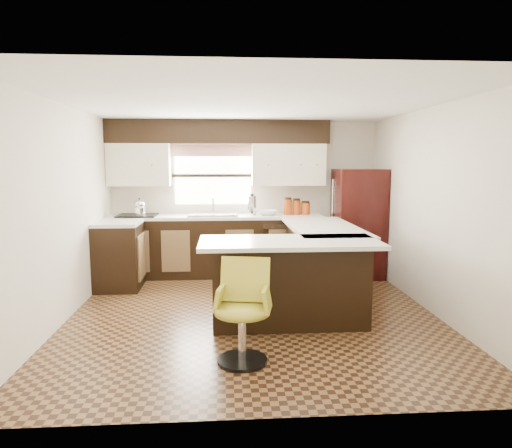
{
  "coord_description": "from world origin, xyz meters",
  "views": [
    {
      "loc": [
        -0.32,
        -5.13,
        1.76
      ],
      "look_at": [
        0.07,
        0.45,
        1.0
      ],
      "focal_mm": 32.0,
      "sensor_mm": 36.0,
      "label": 1
    }
  ],
  "objects": [
    {
      "name": "floor",
      "position": [
        0.0,
        0.0,
        0.0
      ],
      "size": [
        4.4,
        4.4,
        0.0
      ],
      "primitive_type": "plane",
      "color": "#49301A",
      "rests_on": "ground"
    },
    {
      "name": "ceiling",
      "position": [
        0.0,
        0.0,
        2.4
      ],
      "size": [
        4.4,
        4.4,
        0.0
      ],
      "primitive_type": "plane",
      "rotation": [
        3.14,
        0.0,
        0.0
      ],
      "color": "silver",
      "rests_on": "wall_back"
    },
    {
      "name": "wall_back",
      "position": [
        0.0,
        2.2,
        1.2
      ],
      "size": [
        4.4,
        0.0,
        4.4
      ],
      "primitive_type": "plane",
      "rotation": [
        1.57,
        0.0,
        0.0
      ],
      "color": "beige",
      "rests_on": "floor"
    },
    {
      "name": "wall_front",
      "position": [
        0.0,
        -2.2,
        1.2
      ],
      "size": [
        4.4,
        0.0,
        4.4
      ],
      "primitive_type": "plane",
      "rotation": [
        -1.57,
        0.0,
        0.0
      ],
      "color": "beige",
      "rests_on": "floor"
    },
    {
      "name": "wall_left",
      "position": [
        -2.1,
        0.0,
        1.2
      ],
      "size": [
        0.0,
        4.4,
        4.4
      ],
      "primitive_type": "plane",
      "rotation": [
        1.57,
        0.0,
        1.57
      ],
      "color": "beige",
      "rests_on": "floor"
    },
    {
      "name": "wall_right",
      "position": [
        2.1,
        0.0,
        1.2
      ],
      "size": [
        0.0,
        4.4,
        4.4
      ],
      "primitive_type": "plane",
      "rotation": [
        1.57,
        0.0,
        -1.57
      ],
      "color": "beige",
      "rests_on": "floor"
    },
    {
      "name": "base_cab_back",
      "position": [
        -0.45,
        1.9,
        0.45
      ],
      "size": [
        3.3,
        0.6,
        0.9
      ],
      "primitive_type": "cube",
      "color": "black",
      "rests_on": "floor"
    },
    {
      "name": "base_cab_left",
      "position": [
        -1.8,
        1.25,
        0.45
      ],
      "size": [
        0.6,
        0.7,
        0.9
      ],
      "primitive_type": "cube",
      "color": "black",
      "rests_on": "floor"
    },
    {
      "name": "counter_back",
      "position": [
        -0.45,
        1.9,
        0.92
      ],
      "size": [
        3.3,
        0.6,
        0.04
      ],
      "primitive_type": "cube",
      "color": "silver",
      "rests_on": "base_cab_back"
    },
    {
      "name": "counter_left",
      "position": [
        -1.8,
        1.25,
        0.92
      ],
      "size": [
        0.6,
        0.7,
        0.04
      ],
      "primitive_type": "cube",
      "color": "silver",
      "rests_on": "base_cab_left"
    },
    {
      "name": "soffit",
      "position": [
        -0.4,
        2.03,
        2.22
      ],
      "size": [
        3.4,
        0.35,
        0.36
      ],
      "primitive_type": "cube",
      "color": "black",
      "rests_on": "wall_back"
    },
    {
      "name": "upper_cab_left",
      "position": [
        -1.62,
        2.03,
        1.72
      ],
      "size": [
        0.94,
        0.35,
        0.64
      ],
      "primitive_type": "cube",
      "color": "beige",
      "rests_on": "wall_back"
    },
    {
      "name": "upper_cab_right",
      "position": [
        0.68,
        2.03,
        1.72
      ],
      "size": [
        1.14,
        0.35,
        0.64
      ],
      "primitive_type": "cube",
      "color": "beige",
      "rests_on": "wall_back"
    },
    {
      "name": "window_pane",
      "position": [
        -0.5,
        2.18,
        1.55
      ],
      "size": [
        1.2,
        0.02,
        0.9
      ],
      "primitive_type": "cube",
      "color": "white",
      "rests_on": "wall_back"
    },
    {
      "name": "valance",
      "position": [
        -0.5,
        2.14,
        1.94
      ],
      "size": [
        1.3,
        0.06,
        0.18
      ],
      "primitive_type": "cube",
      "color": "#D19B93",
      "rests_on": "wall_back"
    },
    {
      "name": "sink",
      "position": [
        -0.5,
        1.88,
        0.96
      ],
      "size": [
        0.75,
        0.45,
        0.03
      ],
      "primitive_type": "cube",
      "color": "#B2B2B7",
      "rests_on": "counter_back"
    },
    {
      "name": "dishwasher",
      "position": [
        0.55,
        1.61,
        0.43
      ],
      "size": [
        0.58,
        0.03,
        0.78
      ],
      "primitive_type": "cube",
      "color": "black",
      "rests_on": "floor"
    },
    {
      "name": "cooktop",
      "position": [
        -1.65,
        1.88,
        0.96
      ],
      "size": [
        0.58,
        0.5,
        0.02
      ],
      "primitive_type": "cube",
      "color": "black",
      "rests_on": "counter_back"
    },
    {
      "name": "peninsula_long",
      "position": [
        0.9,
        0.62,
        0.45
      ],
      "size": [
        0.6,
        1.95,
        0.9
      ],
      "primitive_type": "cube",
      "color": "black",
      "rests_on": "floor"
    },
    {
      "name": "peninsula_return",
      "position": [
        0.38,
        -0.35,
        0.45
      ],
      "size": [
        1.65,
        0.6,
        0.9
      ],
      "primitive_type": "cube",
      "color": "black",
      "rests_on": "floor"
    },
    {
      "name": "counter_pen_long",
      "position": [
        0.95,
        0.62,
        0.92
      ],
      "size": [
        0.84,
        1.95,
        0.04
      ],
      "primitive_type": "cube",
      "color": "silver",
      "rests_on": "peninsula_long"
    },
    {
      "name": "counter_pen_return",
      "position": [
        0.35,
        -0.44,
        0.92
      ],
      "size": [
        1.89,
        0.84,
        0.04
      ],
      "primitive_type": "cube",
      "color": "silver",
      "rests_on": "peninsula_return"
    },
    {
      "name": "refrigerator",
      "position": [
        1.72,
        1.69,
        0.83
      ],
      "size": [
        0.71,
        0.68,
        1.66
      ],
      "primitive_type": "cube",
      "color": "black",
      "rests_on": "floor"
    },
    {
      "name": "bar_chair",
      "position": [
        -0.18,
        -1.29,
        0.46
      ],
      "size": [
        0.57,
        0.57,
        0.91
      ],
      "primitive_type": null,
      "rotation": [
        0.0,
        0.0,
        -0.19
      ],
      "color": "gold",
      "rests_on": "floor"
    },
    {
      "name": "kettle",
      "position": [
        -1.61,
        1.88,
        1.1
      ],
      "size": [
        0.19,
        0.19,
        0.25
      ],
      "primitive_type": null,
      "color": "silver",
      "rests_on": "cooktop"
    },
    {
      "name": "percolator",
      "position": [
        0.1,
        1.9,
        1.1
      ],
      "size": [
        0.14,
        0.14,
        0.3
      ],
      "primitive_type": "cylinder",
      "color": "silver",
      "rests_on": "counter_back"
    },
    {
      "name": "mixing_bowl",
      "position": [
        0.34,
        1.9,
        0.98
      ],
      "size": [
        0.35,
        0.35,
        0.08
      ],
      "primitive_type": "imported",
      "rotation": [
        0.0,
        0.0,
        -0.13
      ],
      "color": "white",
      "rests_on": "counter_back"
    },
    {
      "name": "canister_large",
      "position": [
        0.67,
        1.92,
        1.06
      ],
      "size": [
        0.13,
        0.13,
        0.24
      ],
      "primitive_type": "cylinder",
      "color": "#8D340B",
      "rests_on": "counter_back"
    },
    {
      "name": "canister_med",
      "position": [
        0.81,
        1.92,
        1.06
      ],
      "size": [
        0.13,
        0.13,
        0.22
      ],
      "primitive_type": "cylinder",
      "color": "#8D340B",
      "rests_on": "counter_back"
    },
    {
      "name": "canister_small",
      "position": [
        0.95,
        1.92,
        1.04
      ],
      "size": [
        0.14,
        0.14,
        0.18
      ],
      "primitive_type": "cylinder",
      "color": "#8D340B",
      "rests_on": "counter_back"
    }
  ]
}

